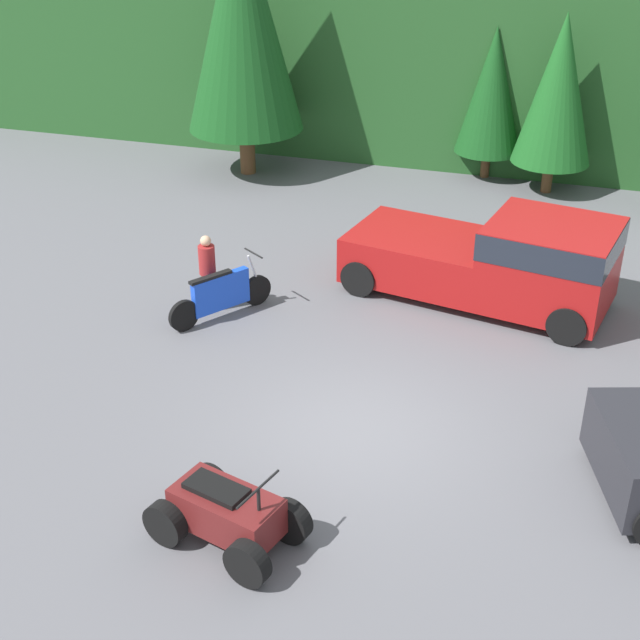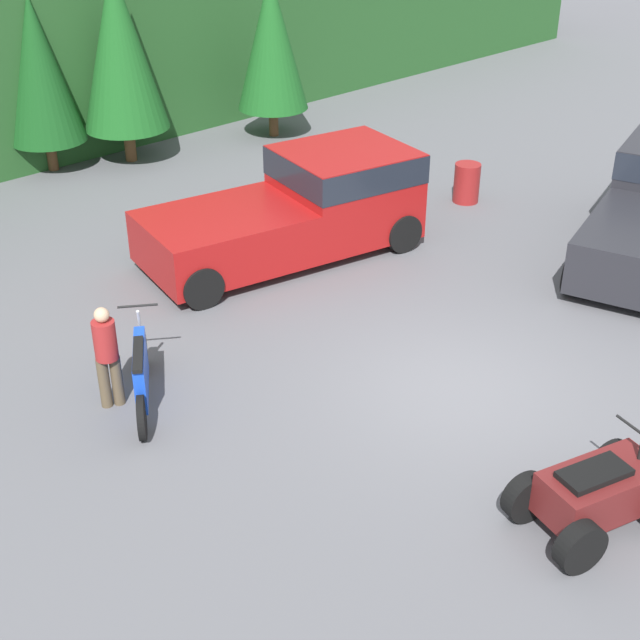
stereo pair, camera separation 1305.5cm
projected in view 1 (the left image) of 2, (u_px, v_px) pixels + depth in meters
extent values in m
plane|color=#5B5B60|center=(358.00, 430.00, 14.62)|extent=(80.00, 80.00, 0.00)
cube|color=#235123|center=(496.00, 61.00, 26.80)|extent=(44.00, 6.00, 5.15)
cylinder|color=brown|center=(247.00, 150.00, 25.41)|extent=(0.44, 0.44, 1.31)
cone|color=#144719|center=(242.00, 18.00, 23.66)|extent=(3.21, 3.21, 5.98)
cylinder|color=brown|center=(485.00, 164.00, 25.23)|extent=(0.25, 0.25, 0.75)
cone|color=#144719|center=(492.00, 90.00, 24.23)|extent=(1.84, 1.84, 3.42)
cylinder|color=brown|center=(547.00, 177.00, 24.14)|extent=(0.28, 0.28, 0.85)
cone|color=#19561E|center=(559.00, 89.00, 23.00)|extent=(2.09, 2.09, 3.89)
cube|color=maroon|center=(549.00, 265.00, 17.69)|extent=(2.80, 2.62, 1.72)
cube|color=#1E232D|center=(553.00, 239.00, 17.42)|extent=(2.83, 2.64, 0.55)
cube|color=maroon|center=(422.00, 256.00, 18.98)|extent=(3.34, 2.72, 0.97)
cylinder|color=black|center=(592.00, 283.00, 18.51)|extent=(0.82, 0.42, 0.78)
cylinder|color=black|center=(568.00, 325.00, 16.94)|extent=(0.82, 0.42, 0.78)
cylinder|color=black|center=(398.00, 243.00, 20.32)|extent=(0.82, 0.42, 0.78)
cylinder|color=black|center=(360.00, 278.00, 18.75)|extent=(0.82, 0.42, 0.78)
cylinder|color=black|center=(614.00, 433.00, 13.89)|extent=(0.83, 0.50, 0.78)
cylinder|color=black|center=(257.00, 290.00, 18.38)|extent=(0.44, 0.59, 0.64)
cylinder|color=black|center=(184.00, 316.00, 17.41)|extent=(0.44, 0.59, 0.64)
cube|color=blue|center=(221.00, 292.00, 17.78)|extent=(0.85, 1.15, 0.73)
cylinder|color=#B7B7BC|center=(254.00, 272.00, 18.14)|extent=(0.22, 0.29, 0.83)
cylinder|color=black|center=(253.00, 253.00, 17.94)|extent=(0.52, 0.36, 0.04)
cube|color=black|center=(211.00, 277.00, 17.47)|extent=(0.64, 0.86, 0.06)
cylinder|color=black|center=(289.00, 521.00, 12.20)|extent=(0.68, 0.39, 0.65)
cylinder|color=black|center=(247.00, 564.00, 11.50)|extent=(0.68, 0.39, 0.65)
cylinder|color=black|center=(210.00, 486.00, 12.87)|extent=(0.68, 0.39, 0.65)
cylinder|color=black|center=(165.00, 523.00, 12.17)|extent=(0.68, 0.39, 0.65)
cube|color=#5B1919|center=(227.00, 511.00, 12.09)|extent=(1.66, 1.13, 0.56)
cylinder|color=black|center=(259.00, 499.00, 11.60)|extent=(0.06, 0.06, 0.35)
cylinder|color=black|center=(258.00, 489.00, 11.52)|extent=(0.28, 0.88, 0.04)
cube|color=black|center=(216.00, 488.00, 12.01)|extent=(0.96, 0.65, 0.08)
cylinder|color=brown|center=(206.00, 290.00, 18.21)|extent=(0.22, 0.22, 0.81)
cylinder|color=brown|center=(212.00, 292.00, 18.11)|extent=(0.22, 0.22, 0.81)
cylinder|color=maroon|center=(207.00, 260.00, 17.82)|extent=(0.44, 0.44, 0.60)
sphere|color=tan|center=(206.00, 241.00, 17.63)|extent=(0.29, 0.29, 0.22)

